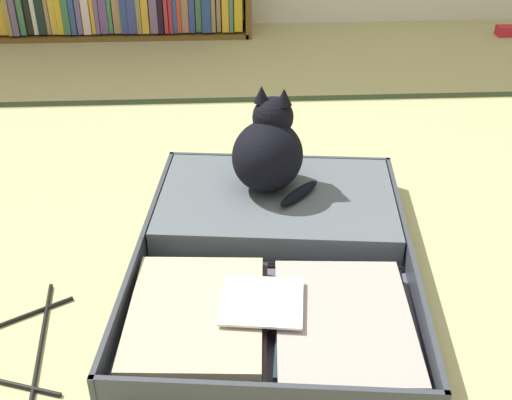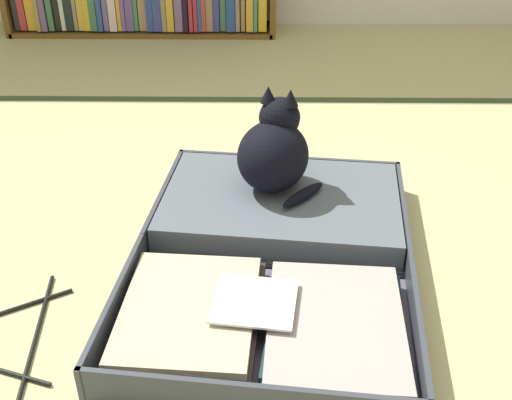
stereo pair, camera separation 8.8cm
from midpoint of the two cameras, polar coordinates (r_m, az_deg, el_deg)
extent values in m
plane|color=tan|center=(1.51, -2.55, -11.29)|extent=(10.00, 10.00, 0.00)
cube|color=#394A2A|center=(2.65, -2.99, 8.96)|extent=(4.80, 0.05, 0.00)
cube|color=brown|center=(3.55, -12.93, 14.48)|extent=(1.37, 0.26, 0.02)
cube|color=gold|center=(3.67, -22.17, 15.49)|extent=(0.04, 0.22, 0.20)
cube|color=#99864A|center=(3.63, -21.70, 15.77)|extent=(0.02, 0.22, 0.23)
cube|color=slate|center=(3.63, -21.24, 15.77)|extent=(0.03, 0.22, 0.23)
cube|color=#437A4D|center=(3.63, -20.64, 15.73)|extent=(0.03, 0.22, 0.21)
cube|color=black|center=(3.62, -20.15, 16.18)|extent=(0.03, 0.22, 0.26)
cube|color=silver|center=(3.61, -19.66, 16.00)|extent=(0.02, 0.22, 0.23)
cube|color=#1D2928|center=(3.61, -19.13, 15.93)|extent=(0.04, 0.22, 0.21)
cube|color=#A27F5F|center=(3.60, -18.60, 15.94)|extent=(0.02, 0.22, 0.20)
cube|color=gold|center=(3.59, -18.15, 16.06)|extent=(0.03, 0.22, 0.21)
cube|color=yellow|center=(3.58, -17.66, 16.14)|extent=(0.03, 0.22, 0.22)
cube|color=#3F734D|center=(3.57, -17.14, 16.14)|extent=(0.03, 0.22, 0.22)
cube|color=#2E4D92|center=(3.55, -16.60, 16.19)|extent=(0.03, 0.22, 0.22)
cube|color=slate|center=(3.55, -16.08, 16.26)|extent=(0.03, 0.22, 0.22)
cube|color=silver|center=(3.54, -15.52, 16.40)|extent=(0.04, 0.22, 0.23)
cube|color=gold|center=(3.54, -14.97, 16.47)|extent=(0.02, 0.22, 0.23)
cube|color=slate|center=(3.54, -14.59, 16.25)|extent=(0.02, 0.22, 0.20)
cube|color=#694D8E|center=(3.53, -14.10, 16.74)|extent=(0.04, 0.22, 0.26)
cube|color=#408850|center=(3.53, -13.56, 16.77)|extent=(0.02, 0.22, 0.25)
cube|color=#A58357|center=(3.52, -12.97, 16.73)|extent=(0.04, 0.22, 0.24)
cube|color=#30448A|center=(3.51, -12.34, 16.62)|extent=(0.03, 0.22, 0.23)
cube|color=#3B4492|center=(3.50, -11.66, 16.57)|extent=(0.04, 0.22, 0.21)
cube|color=#94854F|center=(3.49, -11.09, 16.57)|extent=(0.02, 0.22, 0.21)
cube|color=gold|center=(3.49, -10.54, 16.51)|extent=(0.04, 0.22, 0.20)
cube|color=slate|center=(3.49, -9.81, 16.57)|extent=(0.04, 0.22, 0.20)
cube|color=black|center=(3.48, -9.23, 16.76)|extent=(0.02, 0.22, 0.22)
cube|color=#B83033|center=(3.48, -8.75, 16.70)|extent=(0.02, 0.22, 0.21)
cube|color=#B32D3B|center=(3.47, -8.36, 16.96)|extent=(0.02, 0.22, 0.24)
cube|color=#2F5191|center=(3.47, -8.00, 17.05)|extent=(0.02, 0.22, 0.25)
cube|color=#C34231|center=(3.48, -7.62, 16.79)|extent=(0.02, 0.22, 0.21)
cube|color=#A2765A|center=(3.48, -7.10, 16.79)|extent=(0.04, 0.22, 0.20)
cube|color=#373F8F|center=(3.47, -6.50, 16.87)|extent=(0.03, 0.22, 0.21)
cube|color=#477952|center=(3.48, -5.93, 17.12)|extent=(0.03, 0.22, 0.24)
cube|color=#2C4A8F|center=(3.47, -5.24, 16.81)|extent=(0.04, 0.22, 0.20)
cube|color=#99815D|center=(3.47, -4.62, 16.95)|extent=(0.02, 0.22, 0.21)
cube|color=#9B7A53|center=(3.48, -4.15, 16.89)|extent=(0.02, 0.22, 0.20)
cube|color=gold|center=(3.47, -3.56, 16.95)|extent=(0.03, 0.22, 0.21)
cube|color=#487D60|center=(3.46, -3.04, 16.94)|extent=(0.02, 0.22, 0.21)
cube|color=yellow|center=(3.47, -2.42, 17.30)|extent=(0.04, 0.22, 0.25)
cube|color=#363B43|center=(1.49, -0.41, -11.97)|extent=(0.74, 0.54, 0.01)
cube|color=#363B43|center=(1.51, -13.65, -10.00)|extent=(0.06, 0.47, 0.10)
cube|color=#363B43|center=(1.48, 13.15, -11.01)|extent=(0.06, 0.47, 0.10)
cube|color=#534E5E|center=(1.48, -0.41, -11.69)|extent=(0.72, 0.52, 0.01)
cube|color=#363B43|center=(1.85, 0.49, -1.82)|extent=(0.74, 0.54, 0.01)
cube|color=#363B43|center=(2.03, 0.81, 2.78)|extent=(0.69, 0.09, 0.10)
cube|color=#363B43|center=(1.87, -9.99, -0.40)|extent=(0.06, 0.47, 0.10)
cube|color=#363B43|center=(1.85, 11.13, -1.03)|extent=(0.06, 0.47, 0.10)
cube|color=#534E5E|center=(1.85, 0.49, -1.56)|extent=(0.72, 0.52, 0.01)
cylinder|color=black|center=(1.66, 0.10, -6.01)|extent=(0.67, 0.09, 0.02)
cube|color=slate|center=(1.49, -7.03, -11.16)|extent=(0.33, 0.37, 0.01)
cube|color=black|center=(1.47, -6.71, -10.72)|extent=(0.33, 0.43, 0.02)
cube|color=#B9AE8A|center=(1.46, -7.17, -9.98)|extent=(0.32, 0.40, 0.02)
cube|color=slate|center=(1.47, 6.26, -11.75)|extent=(0.33, 0.39, 0.01)
cube|color=#192B33|center=(1.47, 6.10, -10.84)|extent=(0.34, 0.41, 0.02)
cube|color=#A89A93|center=(1.44, 6.13, -10.70)|extent=(0.33, 0.42, 0.02)
cube|color=white|center=(1.45, -1.20, -9.10)|extent=(0.20, 0.19, 0.01)
cube|color=#515961|center=(1.83, 0.50, -0.57)|extent=(0.71, 0.51, 0.08)
torus|color=white|center=(1.82, -0.38, 0.66)|extent=(0.13, 0.13, 0.01)
cylinder|color=black|center=(2.03, -4.60, 2.75)|extent=(0.02, 0.02, 0.09)
cylinder|color=black|center=(2.02, 6.23, 2.45)|extent=(0.02, 0.02, 0.09)
cube|color=yellow|center=(1.33, -10.98, -16.66)|extent=(0.03, 0.01, 0.02)
cube|color=yellow|center=(1.30, 1.85, -17.46)|extent=(0.03, 0.01, 0.02)
ellipsoid|color=black|center=(1.79, -0.37, 3.96)|extent=(0.26, 0.28, 0.20)
ellipsoid|color=black|center=(1.86, 0.21, 3.59)|extent=(0.16, 0.12, 0.11)
sphere|color=black|center=(1.79, 0.12, 7.43)|extent=(0.12, 0.12, 0.12)
cone|color=black|center=(1.75, 1.08, 9.23)|extent=(0.04, 0.04, 0.05)
cone|color=black|center=(1.77, -0.94, 9.47)|extent=(0.04, 0.04, 0.05)
sphere|color=gold|center=(1.82, 1.20, 8.14)|extent=(0.02, 0.02, 0.02)
sphere|color=gold|center=(1.83, -0.07, 8.30)|extent=(0.02, 0.02, 0.02)
ellipsoid|color=black|center=(1.77, 2.47, 0.57)|extent=(0.14, 0.14, 0.03)
cylinder|color=black|center=(1.55, -20.32, -12.15)|extent=(0.06, 0.42, 0.01)
cylinder|color=black|center=(1.49, -22.74, -15.00)|extent=(0.22, 0.08, 0.01)
cylinder|color=black|center=(1.64, -21.44, -9.67)|extent=(0.20, 0.13, 0.01)
cube|color=red|center=(3.67, 20.89, 13.97)|extent=(0.10, 0.07, 0.05)
camera|label=1|loc=(0.04, -91.58, -0.99)|focal=44.61mm
camera|label=2|loc=(0.04, 88.42, 0.99)|focal=44.61mm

